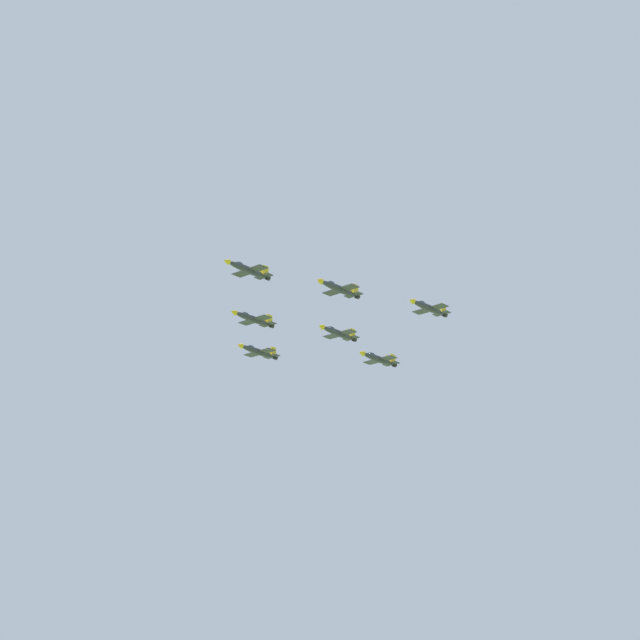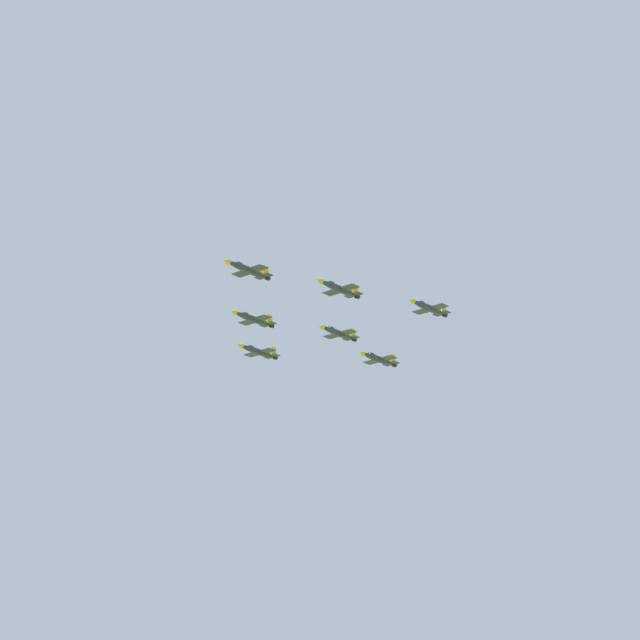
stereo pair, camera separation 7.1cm
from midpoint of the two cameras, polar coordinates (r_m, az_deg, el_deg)
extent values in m
ellipsoid|color=#2D3338|center=(262.44, -3.68, 2.56)|extent=(6.34, 12.52, 1.65)
cone|color=gold|center=(257.77, -4.79, 3.01)|extent=(1.92, 2.06, 1.40)
ellipsoid|color=#334751|center=(260.82, -4.11, 2.86)|extent=(1.97, 2.50, 0.96)
cube|color=#2D3338|center=(262.83, -3.59, 2.50)|extent=(9.60, 6.16, 0.17)
cube|color=gold|center=(260.18, -2.93, 2.73)|extent=(1.59, 2.69, 0.20)
cube|color=gold|center=(265.55, -4.23, 2.29)|extent=(1.59, 2.69, 0.20)
cube|color=#2D3338|center=(266.03, -2.87, 2.23)|extent=(4.84, 3.52, 0.17)
cube|color=gold|center=(265.77, -2.78, 2.53)|extent=(0.89, 1.78, 2.38)
cube|color=gold|center=(266.83, -3.04, 2.44)|extent=(0.89, 1.78, 2.38)
cylinder|color=black|center=(266.97, -2.67, 2.15)|extent=(1.41, 1.28, 1.16)
ellipsoid|color=#2D3338|center=(263.77, 0.98, 1.59)|extent=(6.24, 12.53, 1.65)
cone|color=gold|center=(258.72, -0.04, 2.02)|extent=(1.91, 2.05, 1.40)
ellipsoid|color=#334751|center=(261.99, 0.58, 1.89)|extent=(1.96, 2.50, 0.96)
cube|color=#2D3338|center=(264.20, 1.07, 1.54)|extent=(9.59, 6.09, 0.16)
cube|color=gold|center=(261.76, 1.76, 1.76)|extent=(1.56, 2.69, 0.20)
cube|color=gold|center=(266.70, 0.39, 1.34)|extent=(1.56, 2.69, 0.20)
cube|color=#2D3338|center=(267.65, 1.72, 1.28)|extent=(4.83, 3.49, 0.16)
cube|color=gold|center=(267.40, 1.82, 1.58)|extent=(0.88, 1.78, 2.38)
cube|color=gold|center=(268.37, 1.55, 1.49)|extent=(0.88, 1.78, 2.38)
cylinder|color=black|center=(268.65, 1.91, 1.20)|extent=(1.41, 1.28, 1.15)
ellipsoid|color=#2D3338|center=(280.97, -3.41, 0.04)|extent=(6.14, 12.37, 1.63)
cone|color=gold|center=(276.30, -4.43, 0.41)|extent=(1.88, 2.02, 1.38)
ellipsoid|color=#334751|center=(279.32, -3.80, 0.30)|extent=(1.93, 2.46, 0.95)
cube|color=#2D3338|center=(281.37, -3.32, -0.01)|extent=(9.47, 6.00, 0.16)
cube|color=gold|center=(278.70, -2.72, 0.18)|extent=(1.54, 2.65, 0.20)
cube|color=gold|center=(284.09, -3.90, -0.18)|extent=(1.54, 2.65, 0.20)
cube|color=#2D3338|center=(284.56, -2.66, -0.23)|extent=(4.76, 3.44, 0.16)
cube|color=gold|center=(284.24, -2.57, 0.05)|extent=(0.86, 1.76, 2.35)
cube|color=gold|center=(285.31, -2.81, -0.03)|extent=(0.86, 1.76, 2.35)
cylinder|color=black|center=(285.49, -2.47, -0.29)|extent=(1.39, 1.26, 1.14)
ellipsoid|color=#2D3338|center=(266.85, 5.55, 0.61)|extent=(5.82, 12.02, 1.58)
cone|color=gold|center=(261.70, 4.66, 0.99)|extent=(1.81, 1.95, 1.34)
ellipsoid|color=#334751|center=(265.01, 5.20, 0.88)|extent=(1.85, 2.38, 0.92)
cube|color=#2D3338|center=(267.29, 5.63, 0.56)|extent=(9.18, 5.72, 0.16)
cube|color=gold|center=(265.15, 6.32, 0.76)|extent=(1.47, 2.57, 0.19)
cube|color=gold|center=(269.50, 4.96, 0.38)|extent=(1.47, 2.57, 0.19)
cube|color=#2D3338|center=(270.79, 6.20, 0.33)|extent=(4.61, 3.29, 0.16)
cube|color=gold|center=(270.56, 6.30, 0.61)|extent=(0.82, 1.71, 2.28)
cube|color=gold|center=(271.42, 6.03, 0.53)|extent=(0.82, 1.71, 2.28)
cylinder|color=black|center=(271.81, 6.37, 0.26)|extent=(1.34, 1.21, 1.10)
ellipsoid|color=#2D3338|center=(300.88, -3.15, -1.62)|extent=(6.51, 12.57, 1.66)
cone|color=gold|center=(295.93, -4.11, -1.29)|extent=(1.94, 2.08, 1.41)
ellipsoid|color=#334751|center=(299.10, -3.52, -1.38)|extent=(2.00, 2.52, 0.97)
cube|color=#2D3338|center=(301.30, -3.07, -1.67)|extent=(9.66, 6.28, 0.17)
cube|color=gold|center=(298.62, -2.49, -1.50)|extent=(1.62, 2.70, 0.20)
cube|color=gold|center=(304.04, -3.64, -1.81)|extent=(1.62, 2.70, 0.20)
cube|color=#2D3338|center=(304.66, -2.46, -1.86)|extent=(4.87, 3.58, 0.17)
cube|color=gold|center=(304.31, -2.37, -1.60)|extent=(0.92, 1.79, 2.40)
cube|color=gold|center=(305.38, -2.60, -1.66)|extent=(0.92, 1.79, 2.40)
cylinder|color=black|center=(305.65, -2.28, -1.92)|extent=(1.43, 1.30, 1.16)
ellipsoid|color=#2D3338|center=(282.82, 0.94, -0.68)|extent=(6.28, 12.04, 1.59)
cone|color=gold|center=(277.76, 0.04, -0.33)|extent=(1.87, 1.99, 1.35)
ellipsoid|color=#334751|center=(281.01, 0.59, -0.42)|extent=(1.93, 2.42, 0.93)
cube|color=#2D3338|center=(283.25, 1.02, -0.72)|extent=(9.26, 6.05, 0.16)
cube|color=gold|center=(280.92, 1.65, -0.55)|extent=(1.56, 2.59, 0.19)
cube|color=gold|center=(285.64, 0.40, -0.88)|extent=(1.56, 2.59, 0.19)
cube|color=#2D3338|center=(286.68, 1.59, -0.93)|extent=(4.67, 3.44, 0.16)
cube|color=gold|center=(286.40, 1.69, -0.67)|extent=(0.88, 1.71, 2.30)
cube|color=gold|center=(287.33, 1.44, -0.74)|extent=(0.88, 1.71, 2.30)
cylinder|color=black|center=(287.69, 1.76, -1.00)|extent=(1.37, 1.25, 1.12)
ellipsoid|color=#2D3338|center=(294.12, 3.00, -2.00)|extent=(6.31, 12.63, 1.66)
cone|color=gold|center=(288.73, 2.12, -1.68)|extent=(1.93, 2.07, 1.41)
ellipsoid|color=#334751|center=(292.17, 2.65, -1.76)|extent=(1.98, 2.52, 0.97)
cube|color=#2D3338|center=(294.58, 3.08, -2.04)|extent=(9.67, 6.15, 0.17)
cube|color=gold|center=(292.19, 3.72, -1.87)|extent=(1.58, 2.71, 0.20)
cube|color=gold|center=(297.04, 2.45, -2.19)|extent=(1.58, 2.71, 0.20)
cube|color=#2D3338|center=(298.24, 3.64, -2.23)|extent=(4.87, 3.52, 0.17)
cube|color=gold|center=(297.92, 3.74, -1.97)|extent=(0.89, 1.80, 2.40)
cube|color=gold|center=(298.87, 3.48, -2.03)|extent=(0.89, 1.80, 2.40)
cylinder|color=black|center=(299.31, 3.81, -2.29)|extent=(1.42, 1.29, 1.16)
camera|label=1|loc=(0.04, -89.99, 0.00)|focal=63.00mm
camera|label=2|loc=(0.04, 90.01, 0.00)|focal=63.00mm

